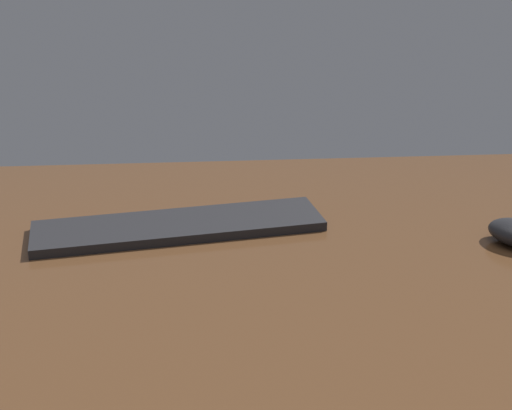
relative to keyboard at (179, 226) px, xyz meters
The scene contains 2 objects.
desk 18.27cm from the keyboard, 25.36° to the right, with size 140.00×84.00×2.00cm, color #4C301C.
keyboard is the anchor object (origin of this frame).
Camera 1 is at (-12.57, -100.21, 49.32)cm, focal length 51.91 mm.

